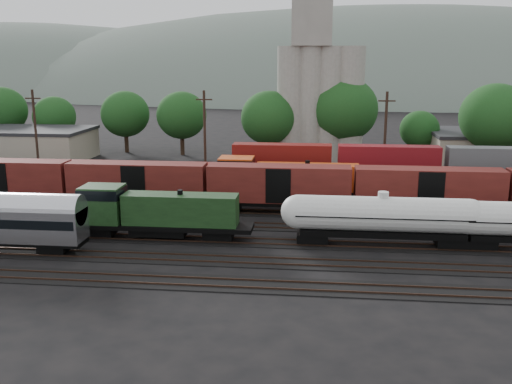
# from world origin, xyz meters

# --- Properties ---
(ground) EXTENTS (600.00, 600.00, 0.00)m
(ground) POSITION_xyz_m (0.00, 0.00, 0.00)
(ground) COLOR black
(tracks) EXTENTS (180.00, 33.20, 0.20)m
(tracks) POSITION_xyz_m (0.00, 0.00, 0.05)
(tracks) COLOR black
(tracks) RESTS_ON ground
(green_locomotive) EXTENTS (17.26, 3.05, 4.57)m
(green_locomotive) POSITION_xyz_m (-12.01, -5.00, 2.60)
(green_locomotive) COLOR black
(green_locomotive) RESTS_ON ground
(tank_car_a) EXTENTS (17.70, 3.17, 4.64)m
(tank_car_a) POSITION_xyz_m (8.92, -5.00, 2.75)
(tank_car_a) COLOR silver
(tank_car_a) RESTS_ON ground
(orange_locomotive) EXTENTS (19.32, 3.22, 4.83)m
(orange_locomotive) POSITION_xyz_m (-1.17, 10.00, 2.74)
(orange_locomotive) COLOR black
(orange_locomotive) RESTS_ON ground
(boxcar_string) EXTENTS (153.60, 2.90, 4.20)m
(boxcar_string) POSITION_xyz_m (6.95, 5.00, 3.12)
(boxcar_string) COLOR black
(boxcar_string) RESTS_ON ground
(container_wall) EXTENTS (165.60, 2.60, 5.80)m
(container_wall) POSITION_xyz_m (5.10, 15.00, 2.65)
(container_wall) COLOR black
(container_wall) RESTS_ON ground
(grain_silo) EXTENTS (13.40, 5.00, 29.00)m
(grain_silo) POSITION_xyz_m (3.28, 36.00, 11.26)
(grain_silo) COLOR gray
(grain_silo) RESTS_ON ground
(industrial_sheds) EXTENTS (119.38, 17.26, 5.10)m
(industrial_sheds) POSITION_xyz_m (6.63, 35.25, 2.56)
(industrial_sheds) COLOR #9E937F
(industrial_sheds) RESTS_ON ground
(tree_band) EXTENTS (163.70, 21.68, 14.31)m
(tree_band) POSITION_xyz_m (-0.66, 36.10, 7.55)
(tree_band) COLOR black
(tree_band) RESTS_ON ground
(utility_poles) EXTENTS (122.20, 0.36, 12.00)m
(utility_poles) POSITION_xyz_m (0.00, 22.00, 6.21)
(utility_poles) COLOR black
(utility_poles) RESTS_ON ground
(distant_hills) EXTENTS (860.00, 286.00, 130.00)m
(distant_hills) POSITION_xyz_m (23.92, 260.00, -20.56)
(distant_hills) COLOR #59665B
(distant_hills) RESTS_ON ground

